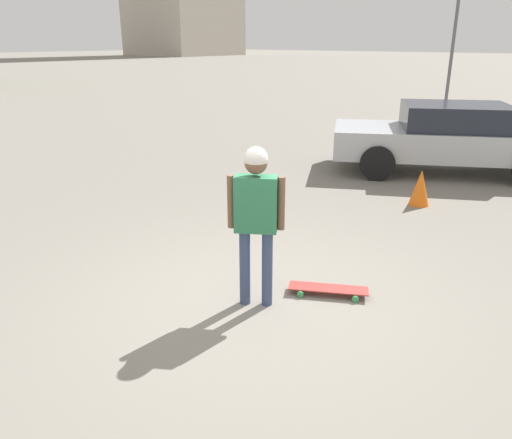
{
  "coord_description": "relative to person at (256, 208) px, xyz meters",
  "views": [
    {
      "loc": [
        -2.97,
        3.66,
        2.66
      ],
      "look_at": [
        0.0,
        0.0,
        0.95
      ],
      "focal_mm": 35.0,
      "sensor_mm": 36.0,
      "label": 1
    }
  ],
  "objects": [
    {
      "name": "traffic_cone",
      "position": [
        -0.02,
        -4.37,
        -0.78
      ],
      "size": [
        0.34,
        0.34,
        0.61
      ],
      "color": "orange",
      "rests_on": "ground_plane"
    },
    {
      "name": "ground_plane",
      "position": [
        0.0,
        0.0,
        -1.08
      ],
      "size": [
        220.0,
        220.0,
        0.0
      ],
      "primitive_type": "plane",
      "color": "gray"
    },
    {
      "name": "car_parked_near",
      "position": [
        0.44,
        -6.91,
        -0.33
      ],
      "size": [
        4.95,
        3.87,
        1.42
      ],
      "rotation": [
        0.0,
        0.0,
        0.51
      ],
      "color": "#ADB2B7",
      "rests_on": "ground_plane"
    },
    {
      "name": "skateboard",
      "position": [
        -0.5,
        -0.66,
        -1.01
      ],
      "size": [
        0.86,
        0.61,
        0.08
      ],
      "rotation": [
        0.0,
        0.0,
        0.51
      ],
      "color": "#A5332D",
      "rests_on": "ground_plane"
    },
    {
      "name": "person",
      "position": [
        0.0,
        0.0,
        0.0
      ],
      "size": [
        0.5,
        0.4,
        1.7
      ],
      "rotation": [
        0.0,
        0.0,
        -2.58
      ],
      "color": "#38476B",
      "rests_on": "ground_plane"
    },
    {
      "name": "lamp_post",
      "position": [
        3.61,
        -15.87,
        1.83
      ],
      "size": [
        0.28,
        0.28,
        4.88
      ],
      "color": "#59595E",
      "rests_on": "ground_plane"
    }
  ]
}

